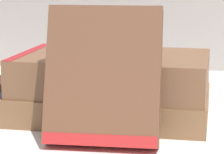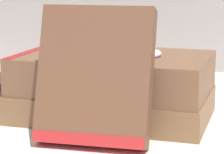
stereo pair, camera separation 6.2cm
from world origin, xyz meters
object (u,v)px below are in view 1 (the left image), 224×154
object	(u,v)px
book_flat_bottom	(102,104)
book_leaning_front	(103,81)
pocket_watch	(139,53)
reading_glasses	(110,89)
book_flat_top	(109,73)

from	to	relation	value
book_flat_bottom	book_leaning_front	distance (m)	0.11
pocket_watch	reading_glasses	world-z (taller)	pocket_watch
book_flat_top	pocket_watch	world-z (taller)	pocket_watch
book_flat_bottom	book_leaning_front	xyz separation A→B (m)	(0.02, -0.10, 0.05)
book_flat_top	reading_glasses	bearing A→B (deg)	101.01
book_flat_bottom	pocket_watch	size ratio (longest dim) A/B	4.51
book_leaning_front	book_flat_bottom	bearing A→B (deg)	99.50
pocket_watch	book_leaning_front	bearing A→B (deg)	-105.26
pocket_watch	reading_glasses	xyz separation A→B (m)	(-0.06, 0.15, -0.08)
book_flat_bottom	reading_glasses	bearing A→B (deg)	97.55
book_flat_bottom	pocket_watch	distance (m)	0.08
book_leaning_front	pocket_watch	size ratio (longest dim) A/B	2.54
reading_glasses	book_leaning_front	bearing A→B (deg)	-96.01
book_leaning_front	book_flat_top	bearing A→B (deg)	95.15
book_flat_bottom	reading_glasses	xyz separation A→B (m)	(-0.01, 0.15, -0.01)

